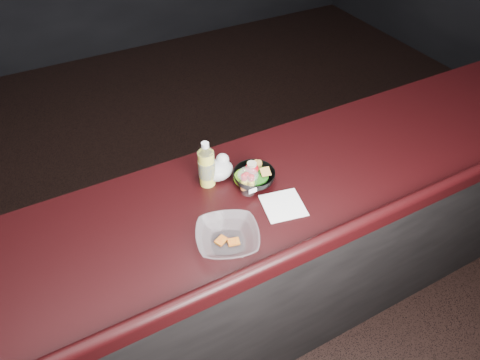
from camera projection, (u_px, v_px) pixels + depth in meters
name	position (u px, v px, depth m)	size (l,w,h in m)	color
room_shell	(282.00, 37.00, 0.99)	(8.00, 8.00, 8.00)	black
counter	(231.00, 275.00, 2.08)	(4.06, 0.71, 1.02)	black
lemonade_bottle	(207.00, 167.00, 1.75)	(0.07, 0.07, 0.21)	yellow
fruit_cup	(248.00, 181.00, 1.73)	(0.09, 0.09, 0.12)	white
green_apple	(243.00, 178.00, 1.78)	(0.08, 0.08, 0.09)	#539210
plastic_bag	(218.00, 169.00, 1.82)	(0.14, 0.11, 0.10)	silver
snack_bowl	(254.00, 177.00, 1.80)	(0.19, 0.19, 0.10)	black
takeout_bowl	(228.00, 238.00, 1.56)	(0.30, 0.30, 0.06)	silver
paper_napkin	(283.00, 205.00, 1.72)	(0.16, 0.16, 0.00)	white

